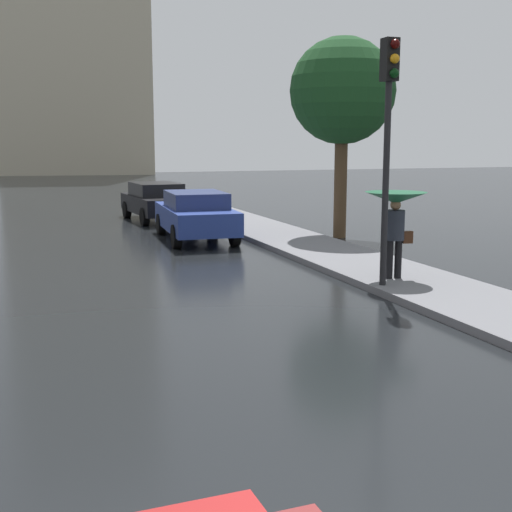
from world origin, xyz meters
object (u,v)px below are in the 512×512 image
car_black_mid_road (157,201)px  street_tree_mid (342,92)px  car_blue_near_kerb (196,214)px  traffic_light (388,117)px  pedestrian_with_umbrella_near (396,208)px

car_black_mid_road → street_tree_mid: size_ratio=0.72×
car_blue_near_kerb → car_black_mid_road: car_blue_near_kerb is taller
car_black_mid_road → traffic_light: traffic_light is taller
pedestrian_with_umbrella_near → traffic_light: bearing=54.2°
car_blue_near_kerb → traffic_light: traffic_light is taller
traffic_light → street_tree_mid: 7.44m
car_blue_near_kerb → pedestrian_with_umbrella_near: size_ratio=2.56×
pedestrian_with_umbrella_near → car_blue_near_kerb: bearing=-63.7°
pedestrian_with_umbrella_near → street_tree_mid: (2.04, 6.41, 2.66)m
car_blue_near_kerb → traffic_light: 8.36m
car_blue_near_kerb → pedestrian_with_umbrella_near: pedestrian_with_umbrella_near is taller
car_blue_near_kerb → car_black_mid_road: 5.24m
traffic_light → street_tree_mid: size_ratio=0.78×
traffic_light → street_tree_mid: (2.57, 6.92, 0.97)m
street_tree_mid → traffic_light: bearing=-110.4°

